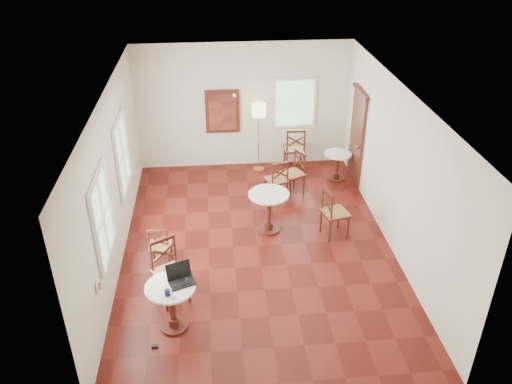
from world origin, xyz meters
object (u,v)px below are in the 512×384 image
floor_lamp (259,115)px  power_adapter (155,346)px  laptop (180,277)px  mouse (173,282)px  chair_back_b (294,173)px  cafe_table_back (337,163)px  cafe_table_mid (269,208)px  chair_mid_b (334,213)px  chair_mid_a (277,180)px  chair_near_b (170,272)px  chair_near_a (160,246)px  water_glass (186,282)px  cafe_table_near (172,302)px  chair_back_a (294,148)px  navy_mug (168,293)px

floor_lamp → power_adapter: floor_lamp is taller
laptop → mouse: size_ratio=5.61×
laptop → chair_back_b: bearing=38.3°
floor_lamp → laptop: (-1.65, -5.04, -0.55)m
cafe_table_back → mouse: size_ratio=8.14×
cafe_table_mid → chair_mid_b: bearing=-13.0°
chair_mid_a → chair_near_b: bearing=36.7°
chair_near_a → chair_near_b: (0.22, -0.89, 0.11)m
chair_near_b → chair_mid_a: size_ratio=1.15×
cafe_table_back → water_glass: size_ratio=6.41×
cafe_table_mid → chair_mid_a: 1.25m
cafe_table_near → chair_mid_a: size_ratio=0.85×
cafe_table_near → chair_near_b: size_ratio=0.73×
cafe_table_near → water_glass: 0.43m
laptop → mouse: laptop is taller
laptop → water_glass: bearing=-70.6°
chair_back_a → floor_lamp: floor_lamp is taller
chair_near_b → chair_mid_b: chair_near_b is taller
laptop → navy_mug: bearing=-139.3°
chair_mid_a → floor_lamp: size_ratio=0.56×
cafe_table_near → floor_lamp: bearing=70.8°
navy_mug → cafe_table_back: bearing=52.7°
chair_mid_a → chair_mid_b: bearing=102.7°
chair_back_b → cafe_table_back: bearing=88.5°
chair_near_b → chair_mid_b: (3.03, 1.57, -0.03)m
chair_mid_a → water_glass: 4.15m
mouse → cafe_table_back: bearing=60.2°
cafe_table_back → power_adapter: cafe_table_back is taller
power_adapter → chair_mid_b: bearing=39.1°
chair_near_b → chair_back_b: chair_near_b is taller
chair_near_a → floor_lamp: bearing=-117.1°
chair_mid_b → chair_back_a: bearing=-8.5°
chair_near_b → cafe_table_back: bearing=16.6°
chair_near_a → chair_mid_b: chair_mid_b is taller
chair_mid_b → chair_near_a: bearing=87.2°
cafe_table_mid → chair_back_b: (0.72, 1.45, -0.03)m
floor_lamp → mouse: 5.41m
chair_mid_a → navy_mug: chair_mid_a is taller
power_adapter → chair_back_b: bearing=58.1°
chair_mid_b → chair_back_a: 2.93m
chair_mid_b → water_glass: (-2.73, -2.22, 0.34)m
floor_lamp → power_adapter: (-2.07, -5.56, -1.40)m
cafe_table_near → mouse: mouse is taller
navy_mug → water_glass: size_ratio=1.15×
cafe_table_mid → chair_mid_b: size_ratio=0.81×
water_glass → power_adapter: bearing=-141.2°
cafe_table_mid → chair_near_a: bearing=-154.8°
navy_mug → chair_back_b: bearing=59.2°
chair_near_b → chair_mid_b: size_ratio=1.05×
water_glass → power_adapter: 1.06m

